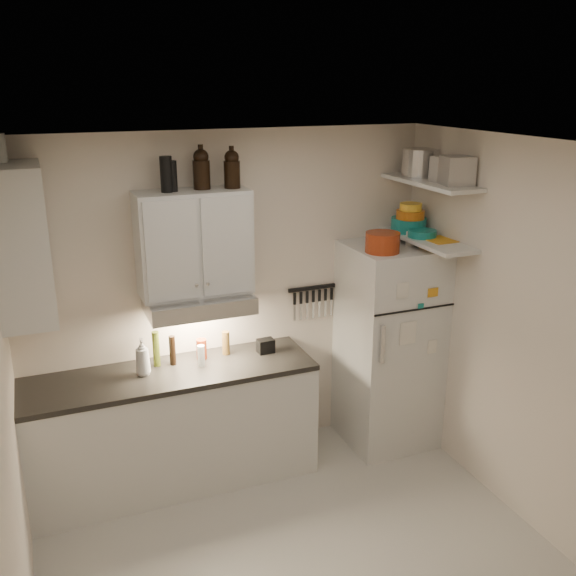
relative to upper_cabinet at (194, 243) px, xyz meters
name	(u,v)px	position (x,y,z in m)	size (l,w,h in m)	color
floor	(304,566)	(0.30, -1.33, -1.84)	(3.20, 3.00, 0.02)	beige
ceiling	(309,147)	(0.30, -1.33, 0.78)	(3.20, 3.00, 0.02)	white
back_wall	(229,300)	(0.30, 0.18, -0.53)	(3.20, 0.02, 2.60)	beige
left_wall	(1,435)	(-1.31, -1.33, -0.53)	(0.02, 3.00, 2.60)	beige
right_wall	(529,339)	(1.91, -1.33, -0.53)	(0.02, 3.00, 2.60)	beige
base_cabinet	(174,430)	(-0.25, -0.14, -1.39)	(2.10, 0.60, 0.88)	silver
countertop	(171,374)	(-0.25, -0.14, -0.93)	(2.10, 0.62, 0.04)	black
upper_cabinet	(194,243)	(0.00, 0.00, 0.00)	(0.80, 0.33, 0.75)	silver
side_cabinet	(21,245)	(-1.14, -0.14, 0.12)	(0.33, 0.55, 1.00)	silver
range_hood	(199,303)	(0.00, -0.06, -0.44)	(0.76, 0.46, 0.12)	silver
fridge	(389,346)	(1.55, -0.18, -0.98)	(0.70, 0.68, 1.70)	silver
shelf_hi	(430,182)	(1.75, -0.31, 0.38)	(0.30, 0.95, 0.03)	silver
shelf_lo	(426,240)	(1.75, -0.31, -0.07)	(0.30, 0.95, 0.03)	silver
knife_strip	(312,288)	(1.00, 0.15, -0.51)	(0.42, 0.02, 0.03)	black
dutch_oven	(383,242)	(1.36, -0.32, -0.05)	(0.26, 0.26, 0.15)	maroon
book_stack	(439,245)	(1.79, -0.42, -0.08)	(0.19, 0.24, 0.08)	orange
spice_jar	(410,239)	(1.67, -0.22, -0.07)	(0.07, 0.07, 0.11)	silver
stock_pot	(421,162)	(1.80, -0.09, 0.50)	(0.30, 0.30, 0.21)	silver
tin_a	(446,169)	(1.82, -0.41, 0.48)	(0.19, 0.17, 0.19)	#AAAAAD
tin_b	(457,171)	(1.80, -0.56, 0.49)	(0.20, 0.20, 0.20)	#AAAAAD
bowl_teal	(409,224)	(1.74, -0.07, 0.01)	(0.28, 0.28, 0.11)	#167A74
bowl_orange	(410,214)	(1.72, -0.11, 0.10)	(0.22, 0.22, 0.07)	#BA5D11
bowl_yellow	(411,207)	(1.72, -0.11, 0.16)	(0.17, 0.17, 0.06)	gold
plates	(422,233)	(1.73, -0.28, -0.02)	(0.22, 0.22, 0.06)	#167A74
growler_a	(201,169)	(0.09, 0.03, 0.52)	(0.12, 0.12, 0.29)	black
growler_b	(232,169)	(0.30, -0.01, 0.51)	(0.12, 0.12, 0.27)	black
thermos_a	(172,176)	(-0.13, 0.01, 0.48)	(0.07, 0.07, 0.21)	black
thermos_b	(166,174)	(-0.17, -0.01, 0.50)	(0.08, 0.08, 0.24)	black
soap_bottle	(142,355)	(-0.44, -0.11, -0.75)	(0.12, 0.12, 0.31)	silver
pepper_mill	(226,343)	(0.22, 0.01, -0.81)	(0.06, 0.06, 0.19)	brown
oil_bottle	(156,349)	(-0.32, 0.00, -0.77)	(0.05, 0.05, 0.27)	#536218
vinegar_bottle	(172,350)	(-0.20, -0.02, -0.79)	(0.05, 0.05, 0.23)	black
clear_bottle	(201,356)	(-0.01, -0.12, -0.83)	(0.05, 0.05, 0.16)	silver
red_jar	(202,349)	(0.02, 0.00, -0.83)	(0.08, 0.08, 0.16)	maroon
caddy	(266,346)	(0.51, -0.07, -0.85)	(0.13, 0.09, 0.11)	black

